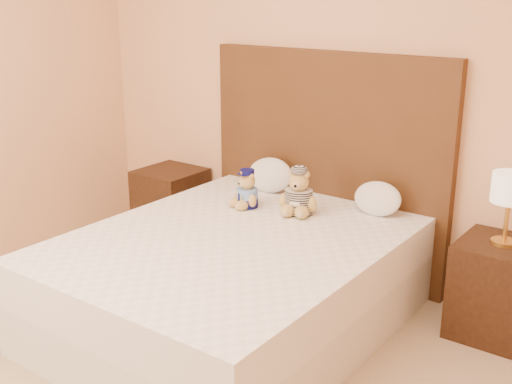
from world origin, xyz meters
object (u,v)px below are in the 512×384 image
bed (233,282)px  lamp (510,191)px  pillow_left (270,173)px  nightstand_left (171,204)px  nightstand_right (498,289)px  teddy_police (247,189)px  pillow_right (378,197)px  teddy_prisoner (299,192)px

bed → lamp: bearing=32.6°
pillow_left → nightstand_left: bearing=-178.1°
nightstand_left → nightstand_right: same height
lamp → teddy_police: lamp is taller
nightstand_left → teddy_police: 1.13m
nightstand_left → lamp: size_ratio=1.38×
nightstand_left → pillow_right: 1.77m
teddy_police → nightstand_left: bearing=178.8°
pillow_left → pillow_right: bearing=0.0°
bed → pillow_right: bearing=60.2°
lamp → teddy_police: 1.55m
nightstand_left → teddy_prisoner: (1.33, -0.25, 0.42)m
nightstand_right → teddy_police: size_ratio=2.27×
pillow_left → teddy_prisoner: bearing=-34.1°
nightstand_right → teddy_police: teddy_police is taller
teddy_police → pillow_right: bearing=44.1°
teddy_prisoner → pillow_left: (-0.41, 0.28, -0.02)m
nightstand_left → pillow_right: size_ratio=1.78×
pillow_right → nightstand_left: bearing=-179.0°
nightstand_left → bed: bearing=-32.6°
pillow_right → teddy_prisoner: bearing=-144.6°
nightstand_left → teddy_police: size_ratio=2.27×
bed → pillow_left: pillow_left is taller
teddy_police → pillow_left: pillow_left is taller
teddy_police → pillow_right: 0.81m
lamp → pillow_right: 0.80m
nightstand_right → lamp: (-0.00, 0.00, 0.57)m
nightstand_right → teddy_police: (-1.50, -0.34, 0.40)m
teddy_prisoner → nightstand_right: bearing=-3.7°
teddy_police → bed: bearing=-44.4°
lamp → nightstand_right: bearing=0.0°
nightstand_right → pillow_right: bearing=177.8°
bed → teddy_prisoner: teddy_prisoner is taller
teddy_prisoner → pillow_left: size_ratio=0.82×
lamp → pillow_left: size_ratio=1.15×
nightstand_right → teddy_prisoner: (-1.17, -0.25, 0.42)m
bed → pillow_left: size_ratio=5.76×
pillow_right → lamp: bearing=-2.2°
pillow_left → pillow_right: size_ratio=1.13×
pillow_left → pillow_right: 0.81m
pillow_left → teddy_police: bearing=-77.2°
lamp → bed: bearing=-147.4°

